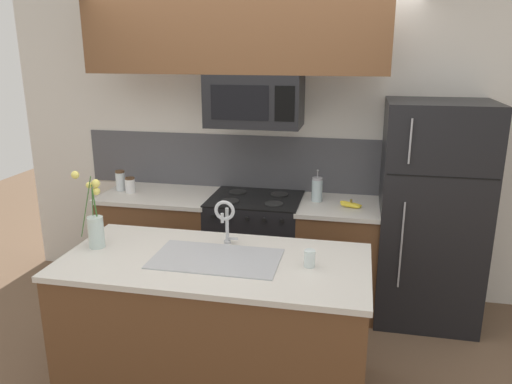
{
  "coord_description": "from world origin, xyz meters",
  "views": [
    {
      "loc": [
        0.82,
        -3.0,
        2.13
      ],
      "look_at": [
        0.14,
        0.27,
        1.16
      ],
      "focal_mm": 35.0,
      "sensor_mm": 36.0,
      "label": 1
    }
  ],
  "objects_px": {
    "banana_bunch": "(351,205)",
    "flower_vase": "(95,226)",
    "storage_jar_medium": "(130,185)",
    "microwave": "(255,100)",
    "drinking_glass": "(310,258)",
    "storage_jar_tall": "(120,181)",
    "stove_range": "(255,249)",
    "sink_faucet": "(225,216)",
    "refrigerator": "(430,213)",
    "french_press": "(317,189)"
  },
  "relations": [
    {
      "from": "storage_jar_tall",
      "to": "french_press",
      "type": "distance_m",
      "value": 1.73
    },
    {
      "from": "stove_range",
      "to": "french_press",
      "type": "bearing_deg",
      "value": 6.77
    },
    {
      "from": "banana_bunch",
      "to": "sink_faucet",
      "type": "xyz_separation_m",
      "value": [
        -0.76,
        -0.97,
        0.18
      ]
    },
    {
      "from": "microwave",
      "to": "storage_jar_medium",
      "type": "xyz_separation_m",
      "value": [
        -1.11,
        -0.0,
        -0.75
      ]
    },
    {
      "from": "storage_jar_tall",
      "to": "banana_bunch",
      "type": "distance_m",
      "value": 2.01
    },
    {
      "from": "microwave",
      "to": "storage_jar_tall",
      "type": "distance_m",
      "value": 1.43
    },
    {
      "from": "flower_vase",
      "to": "stove_range",
      "type": "bearing_deg",
      "value": 57.57
    },
    {
      "from": "storage_jar_tall",
      "to": "sink_faucet",
      "type": "height_order",
      "value": "sink_faucet"
    },
    {
      "from": "stove_range",
      "to": "drinking_glass",
      "type": "xyz_separation_m",
      "value": [
        0.58,
        -1.24,
        0.5
      ]
    },
    {
      "from": "stove_range",
      "to": "banana_bunch",
      "type": "height_order",
      "value": "banana_bunch"
    },
    {
      "from": "stove_range",
      "to": "refrigerator",
      "type": "height_order",
      "value": "refrigerator"
    },
    {
      "from": "storage_jar_tall",
      "to": "flower_vase",
      "type": "xyz_separation_m",
      "value": [
        0.45,
        -1.24,
        0.05
      ]
    },
    {
      "from": "drinking_glass",
      "to": "flower_vase",
      "type": "relative_size",
      "value": 0.2
    },
    {
      "from": "storage_jar_tall",
      "to": "storage_jar_medium",
      "type": "xyz_separation_m",
      "value": [
        0.11,
        -0.05,
        -0.02
      ]
    },
    {
      "from": "storage_jar_medium",
      "to": "french_press",
      "type": "relative_size",
      "value": 0.5
    },
    {
      "from": "microwave",
      "to": "refrigerator",
      "type": "bearing_deg",
      "value": 1.67
    },
    {
      "from": "storage_jar_medium",
      "to": "sink_faucet",
      "type": "bearing_deg",
      "value": -41.62
    },
    {
      "from": "banana_bunch",
      "to": "french_press",
      "type": "bearing_deg",
      "value": 156.84
    },
    {
      "from": "storage_jar_medium",
      "to": "sink_faucet",
      "type": "height_order",
      "value": "sink_faucet"
    },
    {
      "from": "microwave",
      "to": "sink_faucet",
      "type": "bearing_deg",
      "value": -88.6
    },
    {
      "from": "stove_range",
      "to": "storage_jar_medium",
      "type": "bearing_deg",
      "value": -178.76
    },
    {
      "from": "microwave",
      "to": "french_press",
      "type": "relative_size",
      "value": 2.79
    },
    {
      "from": "microwave",
      "to": "sink_faucet",
      "type": "distance_m",
      "value": 1.19
    },
    {
      "from": "stove_range",
      "to": "microwave",
      "type": "relative_size",
      "value": 1.25
    },
    {
      "from": "stove_range",
      "to": "drinking_glass",
      "type": "relative_size",
      "value": 9.25
    },
    {
      "from": "refrigerator",
      "to": "drinking_glass",
      "type": "bearing_deg",
      "value": -123.15
    },
    {
      "from": "microwave",
      "to": "storage_jar_tall",
      "type": "xyz_separation_m",
      "value": [
        -1.22,
        0.05,
        -0.73
      ]
    },
    {
      "from": "flower_vase",
      "to": "refrigerator",
      "type": "bearing_deg",
      "value": 29.62
    },
    {
      "from": "refrigerator",
      "to": "drinking_glass",
      "type": "xyz_separation_m",
      "value": [
        -0.82,
        -1.26,
        0.08
      ]
    },
    {
      "from": "storage_jar_medium",
      "to": "banana_bunch",
      "type": "xyz_separation_m",
      "value": [
        1.9,
        -0.04,
        -0.04
      ]
    },
    {
      "from": "refrigerator",
      "to": "storage_jar_medium",
      "type": "relative_size",
      "value": 13.02
    },
    {
      "from": "microwave",
      "to": "drinking_glass",
      "type": "distance_m",
      "value": 1.55
    },
    {
      "from": "drinking_glass",
      "to": "banana_bunch",
      "type": "bearing_deg",
      "value": 80.09
    },
    {
      "from": "banana_bunch",
      "to": "flower_vase",
      "type": "xyz_separation_m",
      "value": [
        -1.56,
        -1.16,
        0.11
      ]
    },
    {
      "from": "storage_jar_medium",
      "to": "sink_faucet",
      "type": "xyz_separation_m",
      "value": [
        1.13,
        -1.01,
        0.13
      ]
    },
    {
      "from": "refrigerator",
      "to": "sink_faucet",
      "type": "height_order",
      "value": "refrigerator"
    },
    {
      "from": "french_press",
      "to": "drinking_glass",
      "type": "xyz_separation_m",
      "value": [
        0.07,
        -1.3,
        -0.05
      ]
    },
    {
      "from": "sink_faucet",
      "to": "refrigerator",
      "type": "bearing_deg",
      "value": 37.36
    },
    {
      "from": "storage_jar_medium",
      "to": "drinking_glass",
      "type": "height_order",
      "value": "storage_jar_medium"
    },
    {
      "from": "sink_faucet",
      "to": "flower_vase",
      "type": "height_order",
      "value": "flower_vase"
    },
    {
      "from": "microwave",
      "to": "refrigerator",
      "type": "height_order",
      "value": "microwave"
    },
    {
      "from": "stove_range",
      "to": "banana_bunch",
      "type": "relative_size",
      "value": 4.89
    },
    {
      "from": "french_press",
      "to": "drinking_glass",
      "type": "relative_size",
      "value": 2.66
    },
    {
      "from": "storage_jar_medium",
      "to": "sink_faucet",
      "type": "relative_size",
      "value": 0.44
    },
    {
      "from": "storage_jar_medium",
      "to": "french_press",
      "type": "xyz_separation_m",
      "value": [
        1.62,
        0.08,
        0.03
      ]
    },
    {
      "from": "french_press",
      "to": "flower_vase",
      "type": "height_order",
      "value": "flower_vase"
    },
    {
      "from": "banana_bunch",
      "to": "sink_faucet",
      "type": "relative_size",
      "value": 0.62
    },
    {
      "from": "storage_jar_medium",
      "to": "french_press",
      "type": "distance_m",
      "value": 1.62
    },
    {
      "from": "sink_faucet",
      "to": "drinking_glass",
      "type": "relative_size",
      "value": 3.04
    },
    {
      "from": "storage_jar_medium",
      "to": "flower_vase",
      "type": "xyz_separation_m",
      "value": [
        0.34,
        -1.19,
        0.07
      ]
    }
  ]
}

